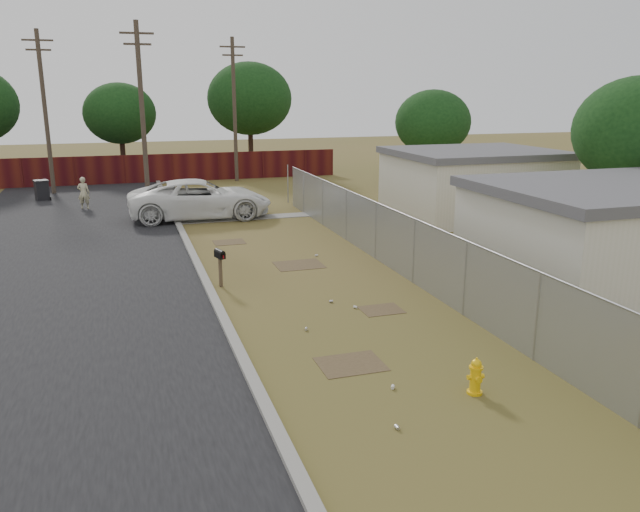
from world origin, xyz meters
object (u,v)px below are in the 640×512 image
object	(u,v)px
fire_hydrant	(476,377)
pedestrian	(84,193)
mailbox	(220,257)
pickup_truck	(200,199)
trash_bin	(42,190)

from	to	relation	value
fire_hydrant	pedestrian	bearing A→B (deg)	109.20
fire_hydrant	mailbox	bearing A→B (deg)	113.41
pedestrian	mailbox	bearing A→B (deg)	115.82
mailbox	pickup_truck	bearing A→B (deg)	85.89
pedestrian	trash_bin	distance (m)	4.15
mailbox	pedestrian	world-z (taller)	pedestrian
trash_bin	mailbox	bearing A→B (deg)	-69.74
pickup_truck	trash_bin	size ratio (longest dim) A/B	5.92
mailbox	trash_bin	world-z (taller)	mailbox
fire_hydrant	pickup_truck	xyz separation A→B (m)	(-2.86, 19.20, 0.55)
pedestrian	trash_bin	world-z (taller)	pedestrian
pickup_truck	pedestrian	xyz separation A→B (m)	(-5.26, 4.11, -0.09)
pickup_truck	pedestrian	world-z (taller)	pickup_truck
pickup_truck	fire_hydrant	bearing A→B (deg)	-169.54
mailbox	pedestrian	bearing A→B (deg)	106.74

